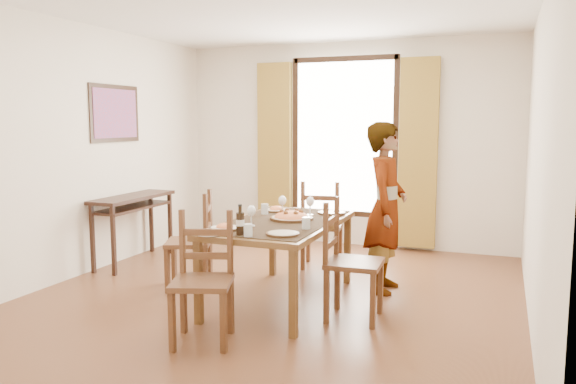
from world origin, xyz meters
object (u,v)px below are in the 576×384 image
(console_table, at_px, (133,205))
(pasta_platter, at_px, (291,214))
(dining_table, at_px, (281,228))
(man, at_px, (386,207))

(console_table, relative_size, pasta_platter, 3.00)
(pasta_platter, bearing_deg, console_table, 164.65)
(console_table, xyz_separation_m, dining_table, (2.15, -0.70, 0.01))
(dining_table, bearing_deg, console_table, 161.85)
(console_table, distance_m, dining_table, 2.26)
(console_table, relative_size, dining_table, 0.70)
(dining_table, distance_m, man, 1.08)
(console_table, height_order, pasta_platter, pasta_platter)
(pasta_platter, bearing_deg, dining_table, -122.70)
(man, distance_m, pasta_platter, 0.96)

